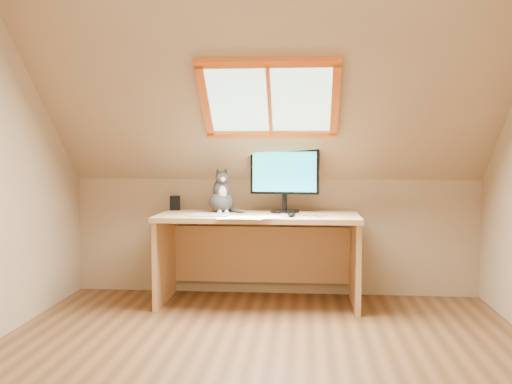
# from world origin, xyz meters

# --- Properties ---
(ground) EXTENTS (3.50, 3.50, 0.00)m
(ground) POSITION_xyz_m (0.00, 0.00, 0.00)
(ground) COLOR brown
(ground) RESTS_ON ground
(room_shell) EXTENTS (3.52, 3.52, 2.41)m
(room_shell) POSITION_xyz_m (0.00, -0.09, 1.43)
(room_shell) COLOR tan
(room_shell) RESTS_ON ground
(desk) EXTENTS (1.61, 0.71, 0.74)m
(desk) POSITION_xyz_m (-0.11, 1.45, 0.51)
(desk) COLOR tan
(desk) RESTS_ON ground
(monitor) EXTENTS (0.57, 0.24, 0.52)m
(monitor) POSITION_xyz_m (0.10, 1.50, 1.04)
(monitor) COLOR black
(monitor) RESTS_ON desk
(cat) EXTENTS (0.27, 0.30, 0.38)m
(cat) POSITION_xyz_m (-0.43, 1.47, 0.87)
(cat) COLOR #393532
(cat) RESTS_ON desk
(desk_speaker) EXTENTS (0.10, 0.10, 0.12)m
(desk_speaker) POSITION_xyz_m (-0.85, 1.63, 0.80)
(desk_speaker) COLOR black
(desk_speaker) RESTS_ON desk
(graphics_tablet) EXTENTS (0.30, 0.22, 0.01)m
(graphics_tablet) POSITION_xyz_m (-0.48, 1.21, 0.74)
(graphics_tablet) COLOR #B2B2B7
(graphics_tablet) RESTS_ON desk
(mouse) EXTENTS (0.08, 0.11, 0.03)m
(mouse) POSITION_xyz_m (0.16, 1.19, 0.75)
(mouse) COLOR black
(mouse) RESTS_ON desk
(papers) EXTENTS (0.35, 0.30, 0.01)m
(papers) POSITION_xyz_m (-0.17, 1.12, 0.74)
(papers) COLOR white
(papers) RESTS_ON desk
(cables) EXTENTS (0.51, 0.26, 0.01)m
(cables) POSITION_xyz_m (0.21, 1.26, 0.74)
(cables) COLOR silver
(cables) RESTS_ON desk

